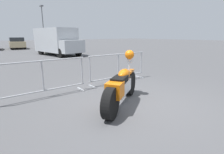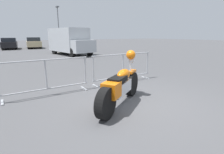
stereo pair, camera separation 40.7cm
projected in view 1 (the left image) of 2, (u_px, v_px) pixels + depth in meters
The scene contains 8 objects.
ground_plane at pixel (136, 102), 4.66m from camera, with size 120.00×120.00×0.00m, color #4C4C4F.
motorcycle at pixel (122, 85), 4.38m from camera, with size 2.10×1.42×1.33m.
crowd_barrier_near at pixel (43, 78), 4.88m from camera, with size 2.55×0.47×1.07m.
crowd_barrier_far at pixel (118, 67), 6.55m from camera, with size 2.55×0.47×1.07m.
delivery_van at pixel (57, 41), 15.17m from camera, with size 2.68×5.24×2.31m.
parked_car_tan at pixel (17, 43), 22.31m from camera, with size 2.18×4.37×1.43m.
planter_island at pixel (57, 47), 18.53m from camera, with size 3.61×3.61×1.22m.
street_lamp at pixel (43, 20), 24.37m from camera, with size 0.36×0.70×5.68m.
Camera 1 is at (-3.22, -3.03, 1.74)m, focal length 28.00 mm.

